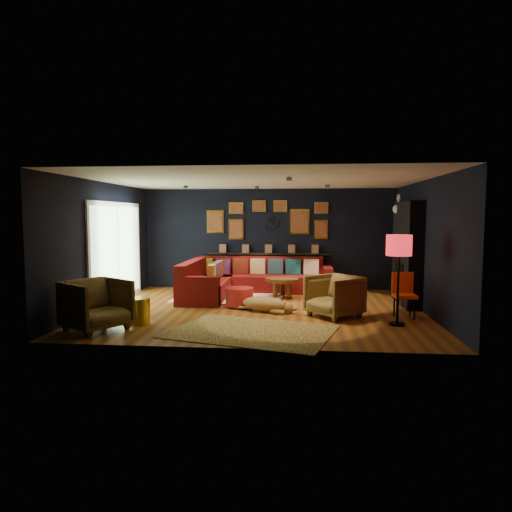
# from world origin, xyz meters

# --- Properties ---
(floor) EXTENTS (6.50, 6.50, 0.00)m
(floor) POSITION_xyz_m (0.00, 0.00, 0.00)
(floor) COLOR #97581B
(floor) RESTS_ON ground
(room_walls) EXTENTS (6.50, 6.50, 6.50)m
(room_walls) POSITION_xyz_m (0.00, 0.00, 1.59)
(room_walls) COLOR black
(room_walls) RESTS_ON ground
(sectional) EXTENTS (3.41, 2.69, 0.86)m
(sectional) POSITION_xyz_m (-0.61, 1.81, 0.32)
(sectional) COLOR maroon
(sectional) RESTS_ON ground
(ledge) EXTENTS (3.20, 0.12, 0.04)m
(ledge) POSITION_xyz_m (0.00, 2.68, 0.92)
(ledge) COLOR black
(ledge) RESTS_ON room_walls
(gallery_wall) EXTENTS (3.15, 0.04, 1.02)m
(gallery_wall) POSITION_xyz_m (-0.01, 2.72, 1.81)
(gallery_wall) COLOR gold
(gallery_wall) RESTS_ON room_walls
(sunburst_mirror) EXTENTS (0.47, 0.16, 0.47)m
(sunburst_mirror) POSITION_xyz_m (0.10, 2.72, 1.70)
(sunburst_mirror) COLOR silver
(sunburst_mirror) RESTS_ON room_walls
(fireplace) EXTENTS (0.31, 1.60, 2.20)m
(fireplace) POSITION_xyz_m (3.09, 0.90, 1.02)
(fireplace) COLOR black
(fireplace) RESTS_ON ground
(deer_head) EXTENTS (0.50, 0.28, 0.45)m
(deer_head) POSITION_xyz_m (3.14, 1.40, 2.05)
(deer_head) COLOR white
(deer_head) RESTS_ON fireplace
(sliding_door) EXTENTS (0.06, 2.80, 2.20)m
(sliding_door) POSITION_xyz_m (-3.22, 0.60, 1.10)
(sliding_door) COLOR white
(sliding_door) RESTS_ON ground
(ceiling_spots) EXTENTS (3.30, 2.50, 0.06)m
(ceiling_spots) POSITION_xyz_m (-0.00, 0.80, 2.56)
(ceiling_spots) COLOR black
(ceiling_spots) RESTS_ON room_walls
(shag_rug) EXTENTS (2.54, 1.95, 0.03)m
(shag_rug) POSITION_xyz_m (-0.80, 1.24, 0.02)
(shag_rug) COLOR silver
(shag_rug) RESTS_ON ground
(leopard_rug) EXTENTS (2.97, 2.46, 0.01)m
(leopard_rug) POSITION_xyz_m (0.03, -1.80, 0.01)
(leopard_rug) COLOR gold
(leopard_rug) RESTS_ON ground
(coffee_table) EXTENTS (0.98, 0.83, 0.42)m
(coffee_table) POSITION_xyz_m (0.41, 1.39, 0.37)
(coffee_table) COLOR #5A3514
(coffee_table) RESTS_ON shag_rug
(pouf) EXTENTS (0.57, 0.57, 0.37)m
(pouf) POSITION_xyz_m (-0.43, 0.20, 0.22)
(pouf) COLOR #A31C1B
(pouf) RESTS_ON shag_rug
(armchair_left) EXTENTS (1.21, 1.23, 0.93)m
(armchair_left) POSITION_xyz_m (-2.55, -1.92, 0.47)
(armchair_left) COLOR #BA913F
(armchair_left) RESTS_ON ground
(armchair_right) EXTENTS (1.15, 1.15, 0.87)m
(armchair_right) POSITION_xyz_m (1.46, -0.52, 0.43)
(armchair_right) COLOR #BA913F
(armchair_right) RESTS_ON ground
(gold_stool) EXTENTS (0.36, 0.36, 0.46)m
(gold_stool) POSITION_xyz_m (-2.00, -1.40, 0.23)
(gold_stool) COLOR gold
(gold_stool) RESTS_ON ground
(orange_chair) EXTENTS (0.41, 0.41, 0.84)m
(orange_chair) POSITION_xyz_m (2.75, -0.43, 0.49)
(orange_chair) COLOR black
(orange_chair) RESTS_ON ground
(floor_lamp) EXTENTS (0.43, 0.43, 1.57)m
(floor_lamp) POSITION_xyz_m (2.50, -1.09, 1.32)
(floor_lamp) COLOR black
(floor_lamp) RESTS_ON ground
(dog) EXTENTS (1.40, 1.01, 0.40)m
(dog) POSITION_xyz_m (0.12, -0.20, 0.21)
(dog) COLOR #A68044
(dog) RESTS_ON leopard_rug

